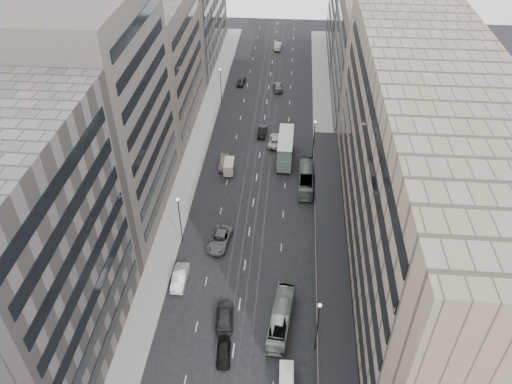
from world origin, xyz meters
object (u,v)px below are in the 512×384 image
(bus_far, at_px, (306,178))
(sedan_0, at_px, (224,353))
(double_decker, at_px, (285,148))
(sedan_1, at_px, (180,278))
(sedan_2, at_px, (220,240))
(bus_near, at_px, (281,318))
(panel_van, at_px, (229,166))
(vw_microbus, at_px, (286,380))

(bus_far, bearing_deg, sedan_0, 75.14)
(double_decker, height_order, sedan_1, double_decker)
(bus_far, relative_size, sedan_2, 1.67)
(bus_near, xyz_separation_m, sedan_2, (-9.62, 13.86, -0.53))
(panel_van, xyz_separation_m, sedan_2, (0.82, -18.06, -0.43))
(vw_microbus, bearing_deg, panel_van, 104.64)
(bus_near, height_order, sedan_2, bus_near)
(vw_microbus, distance_m, panel_van, 41.67)
(bus_far, height_order, sedan_1, bus_far)
(bus_far, bearing_deg, sedan_2, 51.42)
(bus_near, xyz_separation_m, sedan_1, (-13.99, 6.03, -0.53))
(bus_far, distance_m, vw_microbus, 37.56)
(sedan_0, bearing_deg, double_decker, 77.16)
(sedan_1, bearing_deg, panel_van, 82.04)
(double_decker, bearing_deg, sedan_0, -97.02)
(panel_van, relative_size, sedan_0, 0.91)
(bus_near, bearing_deg, double_decker, -82.40)
(bus_near, distance_m, panel_van, 33.58)
(double_decker, relative_size, sedan_2, 1.53)
(bus_far, relative_size, vw_microbus, 2.64)
(bus_far, relative_size, sedan_1, 1.99)
(sedan_1, distance_m, sedan_2, 8.97)
(sedan_0, xyz_separation_m, sedan_1, (-7.46, 11.07, 0.15))
(double_decker, relative_size, sedan_1, 1.82)
(sedan_0, height_order, sedan_2, sedan_2)
(double_decker, height_order, sedan_2, double_decker)
(bus_far, relative_size, sedan_0, 2.49)
(panel_van, relative_size, sedan_2, 0.61)
(vw_microbus, xyz_separation_m, sedan_1, (-14.92, 14.20, -0.31))
(bus_near, bearing_deg, sedan_2, -48.83)
(vw_microbus, height_order, sedan_1, vw_microbus)
(sedan_0, bearing_deg, sedan_1, 119.06)
(bus_near, relative_size, sedan_1, 1.93)
(panel_van, distance_m, sedan_1, 26.13)
(vw_microbus, distance_m, sedan_2, 24.42)
(panel_van, height_order, sedan_2, panel_van)
(bus_far, relative_size, double_decker, 1.10)
(bus_far, xyz_separation_m, sedan_0, (-9.54, -34.37, -0.72))
(vw_microbus, bearing_deg, sedan_2, 114.40)
(sedan_1, bearing_deg, sedan_2, 60.66)
(bus_near, bearing_deg, bus_far, -89.45)
(double_decker, distance_m, vw_microbus, 44.64)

